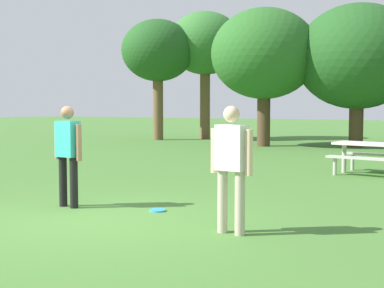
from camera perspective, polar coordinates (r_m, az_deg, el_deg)
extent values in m
plane|color=#447530|center=(7.81, -11.15, -8.08)|extent=(120.00, 120.00, 0.00)
cylinder|color=black|center=(8.92, -13.71, -3.93)|extent=(0.13, 0.13, 0.82)
cylinder|color=black|center=(8.73, -12.60, -4.09)|extent=(0.13, 0.13, 0.82)
cube|color=#33B2AD|center=(8.75, -13.23, 0.54)|extent=(0.40, 0.26, 0.58)
sphere|color=#9E7051|center=(8.74, -13.28, 3.32)|extent=(0.21, 0.21, 0.21)
cylinder|color=#9E7051|center=(8.96, -14.32, 0.27)|extent=(0.09, 0.09, 0.58)
cylinder|color=#9E7051|center=(8.56, -12.09, 0.14)|extent=(0.09, 0.09, 0.58)
cylinder|color=#B7AD93|center=(6.76, 5.17, -6.36)|extent=(0.13, 0.13, 0.82)
cylinder|color=#B7AD93|center=(6.89, 3.31, -6.15)|extent=(0.13, 0.13, 0.82)
cube|color=white|center=(6.74, 4.26, -0.39)|extent=(0.40, 0.26, 0.58)
sphere|color=beige|center=(6.72, 4.28, 3.23)|extent=(0.21, 0.21, 0.21)
cylinder|color=beige|center=(6.61, 6.18, -0.92)|extent=(0.09, 0.09, 0.58)
cylinder|color=beige|center=(6.88, 2.41, -0.71)|extent=(0.09, 0.09, 0.58)
cylinder|color=#2D9EDB|center=(8.34, -3.72, -7.14)|extent=(0.25, 0.25, 0.03)
cube|color=beige|center=(13.34, 18.74, 0.01)|extent=(1.78, 0.96, 0.06)
cube|color=#B6B2A8|center=(12.82, 17.89, -1.47)|extent=(1.72, 0.47, 0.05)
cube|color=#B6B2A8|center=(13.92, 19.46, -1.09)|extent=(1.72, 0.47, 0.05)
cylinder|color=#B6B2A8|center=(13.60, 16.05, -1.49)|extent=(0.11, 0.11, 0.71)
cylinder|color=#B6B2A8|center=(13.08, 15.12, -2.34)|extent=(0.09, 0.09, 0.41)
cylinder|color=#B6B2A8|center=(14.15, 16.88, -1.89)|extent=(0.09, 0.09, 0.41)
cylinder|color=brown|center=(26.03, -3.68, 4.18)|extent=(0.50, 0.50, 3.39)
ellipsoid|color=#21511E|center=(26.17, -3.70, 10.02)|extent=(3.53, 3.53, 3.00)
cylinder|color=brown|center=(26.73, 1.41, 4.61)|extent=(0.51, 0.51, 3.78)
ellipsoid|color=#33702D|center=(26.91, 1.42, 10.80)|extent=(3.68, 3.68, 3.13)
cylinder|color=#4C3823|center=(21.98, 7.72, 3.14)|extent=(0.53, 0.53, 2.59)
ellipsoid|color=#286023|center=(22.09, 7.78, 9.61)|extent=(4.35, 4.35, 3.69)
cylinder|color=#4C3823|center=(22.12, 17.25, 2.58)|extent=(0.56, 0.56, 2.26)
ellipsoid|color=#21511E|center=(22.21, 17.39, 8.97)|extent=(4.88, 4.88, 4.14)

